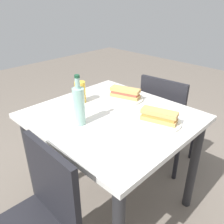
{
  "coord_description": "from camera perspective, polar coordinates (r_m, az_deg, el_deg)",
  "views": [
    {
      "loc": [
        0.89,
        -0.91,
        1.42
      ],
      "look_at": [
        0.0,
        0.0,
        0.77
      ],
      "focal_mm": 37.64,
      "sensor_mm": 36.0,
      "label": 1
    }
  ],
  "objects": [
    {
      "name": "knife_far",
      "position": [
        1.71,
        3.59,
        4.46
      ],
      "size": [
        0.17,
        0.08,
        0.01
      ],
      "color": "silver",
      "rests_on": "plate_far"
    },
    {
      "name": "water_bottle",
      "position": [
        1.31,
        -8.03,
        1.61
      ],
      "size": [
        0.07,
        0.07,
        0.29
      ],
      "color": "#99C6B7",
      "rests_on": "dining_table"
    },
    {
      "name": "ground_plane",
      "position": [
        1.91,
        0.0,
        -20.97
      ],
      "size": [
        8.0,
        8.0,
        0.0
      ],
      "primitive_type": "plane",
      "color": "#6B6056"
    },
    {
      "name": "dining_table",
      "position": [
        1.51,
        0.0,
        -4.92
      ],
      "size": [
        0.94,
        0.87,
        0.75
      ],
      "color": "silver",
      "rests_on": "ground"
    },
    {
      "name": "chair_far",
      "position": [
        2.01,
        12.87,
        -1.43
      ],
      "size": [
        0.44,
        0.44,
        0.85
      ],
      "color": "black",
      "rests_on": "ground"
    },
    {
      "name": "chair_near",
      "position": [
        1.23,
        -17.63,
        -24.14
      ],
      "size": [
        0.41,
        0.41,
        0.85
      ],
      "color": "black",
      "rests_on": "ground"
    },
    {
      "name": "plate_far",
      "position": [
        1.66,
        3.16,
        3.39
      ],
      "size": [
        0.26,
        0.26,
        0.01
      ],
      "primitive_type": "cylinder",
      "color": "silver",
      "rests_on": "dining_table"
    },
    {
      "name": "plate_near",
      "position": [
        1.37,
        11.22,
        -2.46
      ],
      "size": [
        0.26,
        0.26,
        0.01
      ],
      "primitive_type": "cylinder",
      "color": "silver",
      "rests_on": "dining_table"
    },
    {
      "name": "baguette_sandwich_near",
      "position": [
        1.35,
        11.37,
        -0.93
      ],
      "size": [
        0.22,
        0.13,
        0.07
      ],
      "color": "tan",
      "rests_on": "plate_near"
    },
    {
      "name": "knife_near",
      "position": [
        1.42,
        11.53,
        -0.95
      ],
      "size": [
        0.18,
        0.06,
        0.01
      ],
      "color": "silver",
      "rests_on": "plate_near"
    },
    {
      "name": "baguette_sandwich_far",
      "position": [
        1.64,
        3.19,
        4.71
      ],
      "size": [
        0.22,
        0.13,
        0.07
      ],
      "color": "tan",
      "rests_on": "plate_far"
    },
    {
      "name": "paper_napkin",
      "position": [
        1.19,
        -7.14,
        -7.39
      ],
      "size": [
        0.18,
        0.18,
        0.0
      ],
      "primitive_type": "cube",
      "rotation": [
        0.0,
        0.0,
        -0.38
      ],
      "color": "white",
      "rests_on": "dining_table"
    },
    {
      "name": "beer_glass",
      "position": [
        1.6,
        -7.71,
        4.79
      ],
      "size": [
        0.07,
        0.07,
        0.15
      ],
      "primitive_type": "cylinder",
      "color": "gold",
      "rests_on": "dining_table"
    }
  ]
}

